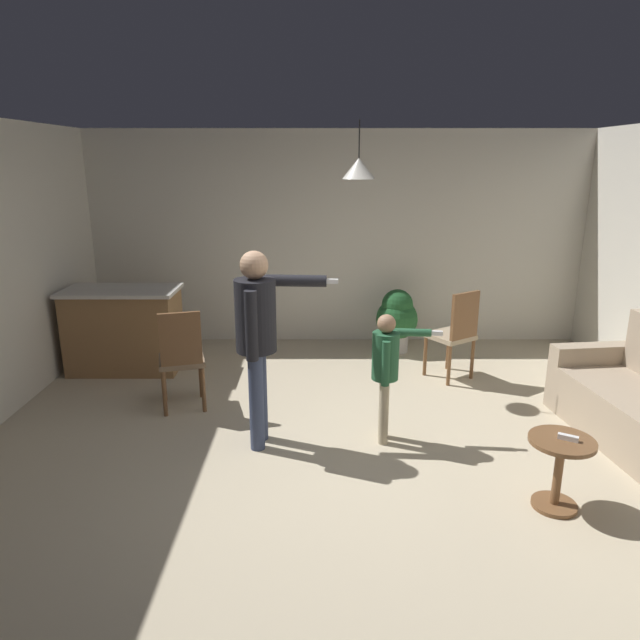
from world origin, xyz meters
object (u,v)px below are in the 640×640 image
(person_child, at_px, (385,364))
(dining_chair_by_counter, at_px, (454,331))
(side_table_by_couch, at_px, (557,464))
(potted_plant_corner, at_px, (395,318))
(spare_remote_on_table, at_px, (566,437))
(person_adult, at_px, (256,328))
(dining_chair_near_wall, at_px, (180,356))
(kitchen_counter, at_px, (123,330))

(person_child, distance_m, dining_chair_by_counter, 1.69)
(side_table_by_couch, height_order, person_child, person_child)
(potted_plant_corner, relative_size, spare_remote_on_table, 6.12)
(person_adult, distance_m, dining_chair_near_wall, 1.16)
(dining_chair_near_wall, relative_size, spare_remote_on_table, 7.69)
(kitchen_counter, height_order, potted_plant_corner, kitchen_counter)
(dining_chair_by_counter, bearing_deg, person_adult, -176.95)
(kitchen_counter, xyz_separation_m, spare_remote_on_table, (3.88, -2.69, 0.06))
(person_child, bearing_deg, dining_chair_near_wall, -103.58)
(dining_chair_by_counter, relative_size, dining_chair_near_wall, 1.00)
(person_adult, height_order, person_child, person_adult)
(person_child, relative_size, potted_plant_corner, 1.41)
(dining_chair_near_wall, bearing_deg, person_child, -34.13)
(person_child, bearing_deg, dining_chair_by_counter, 152.18)
(dining_chair_near_wall, bearing_deg, person_adult, -55.83)
(kitchen_counter, bearing_deg, person_child, -31.63)
(person_adult, distance_m, spare_remote_on_table, 2.40)
(side_table_by_couch, height_order, dining_chair_near_wall, dining_chair_near_wall)
(person_adult, distance_m, potted_plant_corner, 2.88)
(dining_chair_by_counter, bearing_deg, dining_chair_near_wall, 162.03)
(dining_chair_by_counter, bearing_deg, potted_plant_corner, 84.49)
(person_adult, bearing_deg, potted_plant_corner, 152.65)
(kitchen_counter, distance_m, potted_plant_corner, 3.24)
(dining_chair_by_counter, height_order, potted_plant_corner, dining_chair_by_counter)
(person_child, height_order, potted_plant_corner, person_child)
(dining_chair_by_counter, bearing_deg, person_child, -156.63)
(dining_chair_by_counter, xyz_separation_m, potted_plant_corner, (-0.51, 0.94, -0.11))
(kitchen_counter, bearing_deg, dining_chair_by_counter, -4.56)
(kitchen_counter, height_order, dining_chair_by_counter, dining_chair_by_counter)
(kitchen_counter, bearing_deg, potted_plant_corner, 11.48)
(side_table_by_couch, distance_m, dining_chair_near_wall, 3.36)
(person_adult, bearing_deg, dining_chair_by_counter, 130.68)
(side_table_by_couch, xyz_separation_m, potted_plant_corner, (-0.68, 3.33, 0.11))
(person_adult, relative_size, person_child, 1.47)
(side_table_by_couch, relative_size, person_adult, 0.31)
(potted_plant_corner, xyz_separation_m, spare_remote_on_table, (0.71, -3.34, 0.10))
(person_child, relative_size, dining_chair_by_counter, 1.12)
(person_adult, height_order, potted_plant_corner, person_adult)
(spare_remote_on_table, bearing_deg, kitchen_counter, 145.25)
(side_table_by_couch, xyz_separation_m, dining_chair_by_counter, (-0.17, 2.39, 0.22))
(person_child, height_order, dining_chair_near_wall, person_child)
(kitchen_counter, bearing_deg, side_table_by_couch, -34.85)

